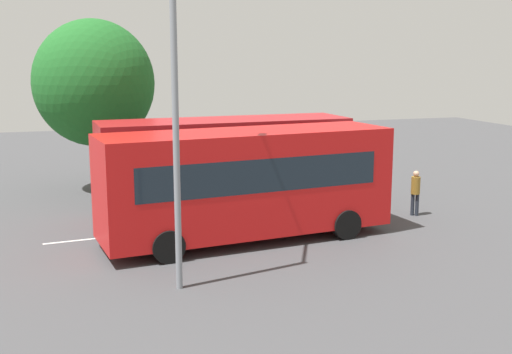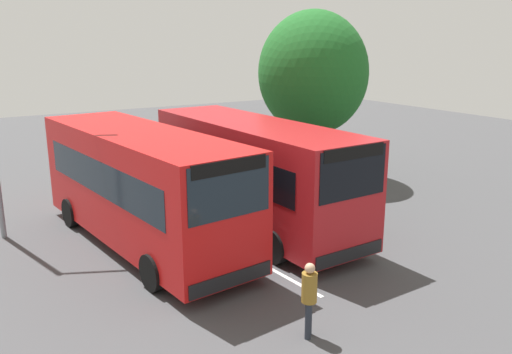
{
  "view_description": "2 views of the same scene",
  "coord_description": "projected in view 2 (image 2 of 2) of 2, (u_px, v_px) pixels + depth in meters",
  "views": [
    {
      "loc": [
        -5.18,
        -20.28,
        5.67
      ],
      "look_at": [
        0.92,
        -0.98,
        1.79
      ],
      "focal_mm": 44.6,
      "sensor_mm": 36.0,
      "label": 1
    },
    {
      "loc": [
        14.7,
        -6.78,
        5.96
      ],
      "look_at": [
        1.4,
        1.33,
        1.87
      ],
      "focal_mm": 37.04,
      "sensor_mm": 36.0,
      "label": 2
    }
  ],
  "objects": [
    {
      "name": "bus_center_left",
      "position": [
        254.0,
        170.0,
        16.94
      ],
      "size": [
        9.14,
        2.94,
        3.42
      ],
      "rotation": [
        0.0,
        0.0,
        0.04
      ],
      "color": "#AD191E",
      "rests_on": "ground"
    },
    {
      "name": "ground_plane",
      "position": [
        198.0,
        229.0,
        17.07
      ],
      "size": [
        61.09,
        61.09,
        0.0
      ],
      "primitive_type": "plane",
      "color": "#424244"
    },
    {
      "name": "lane_stripe_outer_left",
      "position": [
        198.0,
        229.0,
        17.06
      ],
      "size": [
        11.56,
        1.15,
        0.01
      ],
      "primitive_type": "cube",
      "rotation": [
        0.0,
        0.0,
        0.09
      ],
      "color": "silver",
      "rests_on": "ground"
    },
    {
      "name": "pedestrian",
      "position": [
        309.0,
        294.0,
        10.66
      ],
      "size": [
        0.45,
        0.45,
        1.64
      ],
      "rotation": [
        0.0,
        0.0,
        3.97
      ],
      "color": "#232833",
      "rests_on": "ground"
    },
    {
      "name": "depot_tree",
      "position": [
        312.0,
        73.0,
        22.47
      ],
      "size": [
        5.0,
        4.5,
        7.17
      ],
      "color": "#4C3823",
      "rests_on": "ground"
    },
    {
      "name": "bus_far_left",
      "position": [
        142.0,
        184.0,
        15.33
      ],
      "size": [
        9.26,
        3.49,
        3.42
      ],
      "rotation": [
        0.0,
        0.0,
        0.11
      ],
      "color": "red",
      "rests_on": "ground"
    }
  ]
}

